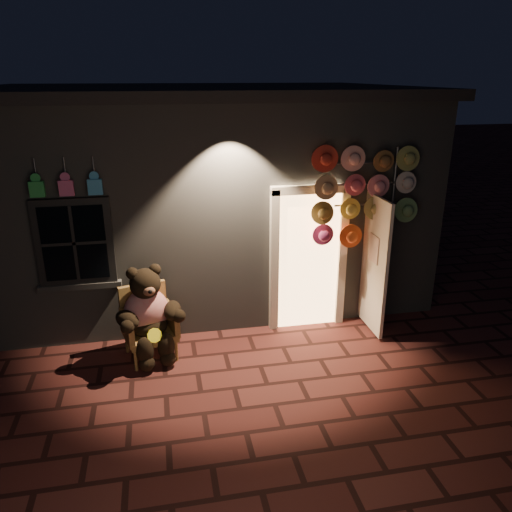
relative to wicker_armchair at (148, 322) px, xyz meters
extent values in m
plane|color=#532420|center=(1.02, -1.03, -0.49)|extent=(60.00, 60.00, 0.00)
cube|color=slate|center=(1.02, 2.97, 1.16)|extent=(7.00, 5.00, 3.30)
cube|color=black|center=(1.02, 2.97, 2.89)|extent=(7.30, 5.30, 0.16)
cube|color=black|center=(-0.88, 0.43, 1.06)|extent=(1.00, 0.10, 1.20)
cube|color=black|center=(-0.88, 0.40, 1.06)|extent=(0.82, 0.06, 1.02)
cube|color=slate|center=(-0.88, 0.43, 0.43)|extent=(1.10, 0.14, 0.08)
cube|color=#FFBC72|center=(2.37, 0.45, 0.56)|extent=(0.92, 0.10, 2.10)
cube|color=beige|center=(1.85, 0.41, 0.56)|extent=(0.12, 0.12, 2.20)
cube|color=beige|center=(2.89, 0.41, 0.56)|extent=(0.12, 0.12, 2.20)
cube|color=beige|center=(2.37, 0.41, 1.64)|extent=(1.16, 0.12, 0.12)
cube|color=beige|center=(3.27, 0.07, 0.56)|extent=(0.05, 0.80, 2.00)
cube|color=green|center=(-1.23, 0.35, 1.81)|extent=(0.18, 0.07, 0.20)
cylinder|color=#59595E|center=(-1.23, 0.41, 2.06)|extent=(0.02, 0.02, 0.25)
cube|color=#C04F7E|center=(-0.88, 0.35, 1.81)|extent=(0.18, 0.07, 0.20)
cylinder|color=#59595E|center=(-0.88, 0.41, 2.06)|extent=(0.02, 0.02, 0.25)
cube|color=teal|center=(-0.53, 0.35, 1.81)|extent=(0.18, 0.07, 0.20)
cylinder|color=#59595E|center=(-0.53, 0.41, 2.06)|extent=(0.02, 0.02, 0.25)
cube|color=#A88141|center=(0.02, -0.08, -0.15)|extent=(0.77, 0.74, 0.09)
cube|color=#A88141|center=(-0.05, 0.19, 0.17)|extent=(0.64, 0.24, 0.64)
cube|color=#A88141|center=(-0.27, -0.17, 0.03)|extent=(0.21, 0.55, 0.37)
cube|color=#A88141|center=(0.32, -0.02, 0.03)|extent=(0.21, 0.55, 0.37)
cylinder|color=#A88141|center=(-0.18, -0.40, -0.34)|extent=(0.05, 0.05, 0.29)
cylinder|color=#A88141|center=(0.35, -0.25, -0.34)|extent=(0.05, 0.05, 0.29)
cylinder|color=#A88141|center=(-0.31, 0.10, -0.34)|extent=(0.05, 0.05, 0.29)
cylinder|color=#A88141|center=(0.22, 0.24, -0.34)|extent=(0.05, 0.05, 0.29)
ellipsoid|color=red|center=(0.00, -0.04, 0.19)|extent=(0.71, 0.62, 0.63)
ellipsoid|color=black|center=(0.02, -0.11, 0.00)|extent=(0.59, 0.53, 0.30)
sphere|color=black|center=(0.01, -0.08, 0.60)|extent=(0.50, 0.50, 0.41)
sphere|color=black|center=(-0.14, -0.09, 0.76)|extent=(0.16, 0.16, 0.16)
sphere|color=black|center=(0.15, -0.02, 0.76)|extent=(0.16, 0.16, 0.16)
ellipsoid|color=brown|center=(0.06, -0.26, 0.57)|extent=(0.18, 0.15, 0.13)
ellipsoid|color=black|center=(-0.24, -0.30, 0.21)|extent=(0.43, 0.47, 0.23)
ellipsoid|color=black|center=(0.34, -0.15, 0.21)|extent=(0.26, 0.43, 0.23)
ellipsoid|color=black|center=(-0.05, -0.40, -0.21)|extent=(0.23, 0.23, 0.39)
ellipsoid|color=black|center=(0.22, -0.32, -0.21)|extent=(0.23, 0.23, 0.39)
sphere|color=black|center=(-0.04, -0.45, -0.37)|extent=(0.21, 0.21, 0.21)
sphere|color=black|center=(0.24, -0.38, -0.37)|extent=(0.21, 0.21, 0.21)
cylinder|color=yellow|center=(0.09, -0.36, -0.02)|extent=(0.21, 0.13, 0.19)
cylinder|color=#59595E|center=(3.60, 0.35, 0.86)|extent=(0.04, 0.04, 2.69)
cylinder|color=#59595E|center=(3.30, 0.33, 2.00)|extent=(1.20, 0.03, 0.03)
cylinder|color=#59595E|center=(3.30, 0.33, 1.71)|extent=(1.20, 0.03, 0.03)
cylinder|color=#59595E|center=(3.30, 0.33, 1.41)|extent=(1.20, 0.03, 0.03)
cylinder|color=red|center=(2.52, 0.27, 2.05)|extent=(0.34, 0.11, 0.34)
cylinder|color=#FDAA99|center=(2.92, 0.24, 2.05)|extent=(0.34, 0.11, 0.34)
cylinder|color=brown|center=(3.32, 0.21, 2.05)|extent=(0.34, 0.11, 0.34)
cylinder|color=#9C9E4F|center=(3.72, 0.27, 2.05)|extent=(0.34, 0.11, 0.34)
cylinder|color=tan|center=(2.52, 0.24, 1.71)|extent=(0.34, 0.11, 0.34)
cylinder|color=#E45461|center=(2.92, 0.21, 1.71)|extent=(0.34, 0.11, 0.34)
cylinder|color=pink|center=(3.32, 0.27, 1.71)|extent=(0.34, 0.11, 0.34)
cylinder|color=beige|center=(3.72, 0.24, 1.71)|extent=(0.34, 0.11, 0.34)
cylinder|color=#A57A31|center=(2.52, 0.21, 1.36)|extent=(0.34, 0.11, 0.34)
cylinder|color=#FFDE51|center=(2.92, 0.27, 1.36)|extent=(0.34, 0.11, 0.34)
cylinder|color=tan|center=(3.32, 0.24, 1.36)|extent=(0.34, 0.11, 0.34)
cylinder|color=#699759|center=(3.72, 0.21, 1.36)|extent=(0.34, 0.11, 0.34)
cylinder|color=#A43264|center=(2.52, 0.27, 1.01)|extent=(0.34, 0.11, 0.34)
cylinder|color=orange|center=(2.92, 0.24, 1.01)|extent=(0.34, 0.11, 0.34)
camera|label=1|loc=(0.26, -6.22, 3.17)|focal=35.00mm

